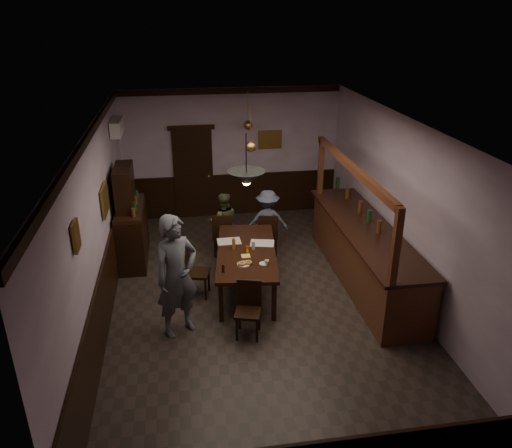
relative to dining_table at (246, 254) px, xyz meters
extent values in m
cube|color=#2D2621|center=(0.15, -0.46, -0.69)|extent=(5.00, 8.00, 0.01)
cube|color=white|center=(0.15, -0.46, 2.31)|extent=(5.00, 8.00, 0.01)
cube|color=#A992A8|center=(0.15, 3.54, 0.81)|extent=(5.00, 0.01, 3.00)
cube|color=#A992A8|center=(0.15, -4.46, 0.81)|extent=(5.00, 0.01, 3.00)
cube|color=#A992A8|center=(-2.35, -0.46, 0.81)|extent=(0.01, 8.00, 3.00)
cube|color=#A992A8|center=(2.65, -0.46, 0.81)|extent=(0.01, 8.00, 3.00)
cube|color=black|center=(0.00, 0.00, 0.03)|extent=(1.27, 2.31, 0.06)
cube|color=black|center=(-0.54, -0.96, -0.34)|extent=(0.07, 0.07, 0.69)
cube|color=black|center=(0.29, -1.06, -0.34)|extent=(0.07, 0.07, 0.69)
cube|color=black|center=(-0.29, 1.06, -0.34)|extent=(0.07, 0.07, 0.69)
cube|color=black|center=(0.54, 0.96, -0.34)|extent=(0.07, 0.07, 0.69)
cube|color=black|center=(-0.28, 1.40, -0.26)|extent=(0.46, 0.46, 0.05)
cube|color=black|center=(-0.31, 1.22, -0.01)|extent=(0.39, 0.10, 0.47)
cube|color=black|center=(-0.09, 1.53, -0.48)|extent=(0.04, 0.04, 0.40)
cube|color=black|center=(-0.41, 1.58, -0.48)|extent=(0.04, 0.04, 0.40)
cube|color=black|center=(-0.15, 1.21, -0.48)|extent=(0.04, 0.04, 0.40)
cube|color=black|center=(-0.46, 1.27, -0.48)|extent=(0.04, 0.04, 0.40)
cube|color=black|center=(0.61, 1.28, -0.27)|extent=(0.45, 0.45, 0.05)
cube|color=black|center=(0.58, 1.11, -0.02)|extent=(0.39, 0.10, 0.46)
cube|color=black|center=(0.80, 1.41, -0.49)|extent=(0.04, 0.04, 0.40)
cube|color=black|center=(0.49, 1.47, -0.49)|extent=(0.04, 0.04, 0.40)
cube|color=black|center=(0.74, 1.10, -0.49)|extent=(0.04, 0.04, 0.40)
cube|color=black|center=(0.43, 1.16, -0.49)|extent=(0.04, 0.04, 0.40)
cube|color=black|center=(-0.17, -1.39, -0.28)|extent=(0.46, 0.46, 0.05)
cube|color=black|center=(-0.13, -1.22, -0.04)|extent=(0.37, 0.13, 0.45)
cube|color=black|center=(-0.36, -1.50, -0.49)|extent=(0.04, 0.04, 0.39)
cube|color=black|center=(-0.07, -1.58, -0.49)|extent=(0.04, 0.04, 0.39)
cube|color=black|center=(-0.28, -1.20, -0.49)|extent=(0.04, 0.04, 0.39)
cube|color=black|center=(0.01, -1.28, -0.49)|extent=(0.04, 0.04, 0.39)
cube|color=black|center=(-0.87, -0.09, -0.26)|extent=(0.48, 0.48, 0.05)
cube|color=black|center=(-1.04, -0.05, -0.01)|extent=(0.13, 0.39, 0.47)
cube|color=black|center=(-0.75, -0.29, -0.48)|extent=(0.04, 0.04, 0.41)
cube|color=black|center=(-0.67, 0.02, -0.48)|extent=(0.04, 0.04, 0.41)
cube|color=black|center=(-1.06, -0.21, -0.48)|extent=(0.04, 0.04, 0.41)
cube|color=black|center=(-0.99, 0.10, -0.48)|extent=(0.04, 0.04, 0.41)
imported|color=#545760|center=(-1.20, -1.11, 0.28)|extent=(0.84, 0.76, 1.94)
imported|color=#4E5634|center=(-0.25, 1.59, -0.07)|extent=(0.61, 0.48, 1.24)
imported|color=#515974|center=(0.64, 1.48, -0.04)|extent=(0.89, 0.58, 1.29)
cube|color=silver|center=(-0.26, 0.40, 0.07)|extent=(0.42, 0.31, 0.01)
cube|color=silver|center=(0.32, 0.23, 0.07)|extent=(0.48, 0.39, 0.01)
cube|color=#FFC55D|center=(-0.04, -0.21, 0.07)|extent=(0.17, 0.17, 0.00)
cylinder|color=white|center=(0.21, -0.54, 0.07)|extent=(0.15, 0.15, 0.01)
imported|color=white|center=(0.26, -0.58, 0.11)|extent=(0.09, 0.09, 0.07)
cylinder|color=white|center=(-0.12, -0.51, 0.07)|extent=(0.22, 0.22, 0.01)
torus|color=#C68C47|center=(-0.15, -0.53, 0.10)|extent=(0.13, 0.13, 0.04)
torus|color=#C68C47|center=(-0.04, -0.50, 0.10)|extent=(0.13, 0.13, 0.04)
cylinder|color=orange|center=(0.01, -0.09, 0.12)|extent=(0.07, 0.07, 0.12)
cylinder|color=#BF721E|center=(-0.21, 0.09, 0.16)|extent=(0.06, 0.06, 0.20)
cylinder|color=silver|center=(0.13, 0.02, 0.14)|extent=(0.06, 0.06, 0.15)
cylinder|color=black|center=(-0.47, -0.71, 0.13)|extent=(0.04, 0.04, 0.14)
cube|color=black|center=(-2.05, 1.43, -0.16)|extent=(0.52, 1.46, 1.04)
cube|color=black|center=(-2.05, 1.43, 0.41)|extent=(0.50, 1.41, 0.08)
cube|color=black|center=(-2.10, 1.43, 0.82)|extent=(0.31, 0.94, 0.83)
cube|color=#4F2415|center=(2.15, -0.05, -0.17)|extent=(0.84, 3.91, 1.02)
cube|color=black|center=(2.13, -0.05, 0.36)|extent=(0.93, 4.00, 0.06)
cube|color=#4F2415|center=(1.77, -0.05, 1.50)|extent=(0.10, 3.81, 0.12)
cube|color=#4F2415|center=(1.77, -1.91, 0.94)|extent=(0.10, 0.10, 1.21)
cube|color=#4F2415|center=(1.77, 1.81, 0.94)|extent=(0.10, 0.10, 1.21)
cube|color=black|center=(-0.75, 3.49, 0.36)|extent=(0.90, 0.06, 2.10)
cube|color=white|center=(-2.23, 2.44, 1.76)|extent=(0.20, 0.85, 0.30)
cube|color=olive|center=(-2.31, -2.06, 1.46)|extent=(0.04, 0.28, 0.36)
cube|color=olive|center=(-2.31, 0.34, 1.01)|extent=(0.04, 0.62, 0.48)
cube|color=olive|center=(1.05, 3.50, 1.11)|extent=(0.55, 0.04, 0.42)
cylinder|color=black|center=(-0.10, -0.79, 1.98)|extent=(0.02, 0.02, 0.67)
cone|color=black|center=(-0.10, -0.79, 1.65)|extent=(0.56, 0.56, 0.22)
sphere|color=#FFD88C|center=(-0.10, -0.79, 1.60)|extent=(0.12, 0.12, 0.12)
cylinder|color=#BF8C3F|center=(0.25, 1.09, 1.96)|extent=(0.02, 0.02, 0.70)
cone|color=#BF8C3F|center=(0.25, 1.09, 1.61)|extent=(0.20, 0.20, 0.22)
sphere|color=#FFD88C|center=(0.25, 1.09, 1.56)|extent=(0.12, 0.12, 0.12)
cylinder|color=#BF8C3F|center=(0.45, 2.85, 1.96)|extent=(0.02, 0.02, 0.70)
cone|color=#BF8C3F|center=(0.45, 2.85, 1.61)|extent=(0.20, 0.20, 0.22)
sphere|color=#FFD88C|center=(0.45, 2.85, 1.56)|extent=(0.12, 0.12, 0.12)
camera|label=1|loc=(-1.04, -7.67, 3.96)|focal=35.00mm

